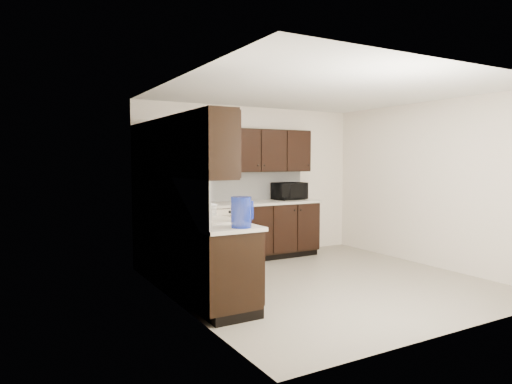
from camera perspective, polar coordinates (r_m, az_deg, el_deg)
floor at (r=6.21m, az=8.51°, el=-11.10°), size 4.00×4.00×0.00m
ceiling at (r=6.06m, az=8.76°, el=12.36°), size 4.00×4.00×0.00m
wall_back at (r=7.68m, az=-0.66°, el=1.29°), size 4.00×0.02×2.50m
wall_left at (r=5.02m, az=-9.57°, el=-0.20°), size 0.02×4.00×2.50m
wall_right at (r=7.42m, az=20.85°, el=0.93°), size 0.02×4.00×2.50m
wall_front at (r=4.62m, az=24.22°, el=-0.87°), size 4.00×0.02×2.50m
lower_cabinets at (r=6.53m, az=-4.62°, el=-6.60°), size 3.00×2.80×0.90m
countertop at (r=6.45m, az=-4.65°, el=-2.18°), size 3.03×2.83×0.04m
backsplash at (r=6.54m, az=-7.11°, el=0.17°), size 3.00×2.80×0.48m
upper_cabinets at (r=6.46m, az=-5.81°, el=5.37°), size 3.00×2.80×0.70m
dishwasher at (r=6.90m, az=-3.37°, el=-4.90°), size 0.58×0.04×0.78m
sink at (r=5.17m, az=-6.15°, el=-4.17°), size 0.54×0.82×0.42m
microwave at (r=7.80m, az=4.21°, el=0.12°), size 0.54×0.38×0.29m
soap_bottle_a at (r=4.91m, az=-2.33°, el=-2.75°), size 0.11×0.11×0.19m
soap_bottle_b at (r=4.84m, az=-6.45°, el=-2.42°), size 0.12×0.12×0.27m
toaster_oven at (r=6.69m, az=-12.46°, el=-0.87°), size 0.41×0.34×0.23m
storage_bin at (r=5.37m, az=-7.62°, el=-2.39°), size 0.49×0.43×0.16m
blue_pitcher at (r=4.56m, az=-1.87°, el=-2.54°), size 0.26×0.26×0.31m
teal_tumbler at (r=6.46m, az=-9.98°, el=-1.16°), size 0.11×0.11×0.20m
paper_towel_roll at (r=6.45m, az=-9.81°, el=-0.60°), size 0.18×0.18×0.33m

